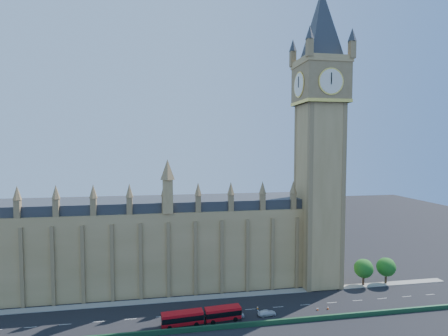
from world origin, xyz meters
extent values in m
plane|color=black|center=(0.00, 0.00, 0.00)|extent=(400.00, 400.00, 0.00)
cube|color=#9A7E4A|center=(-25.00, 22.00, 12.50)|extent=(120.00, 20.00, 25.00)
cube|color=#2D3035|center=(-25.00, 22.00, 26.50)|extent=(120.00, 18.00, 3.00)
cube|color=#9A7E4A|center=(38.00, 14.00, 29.00)|extent=(12.00, 12.00, 58.00)
cube|color=olive|center=(38.00, 14.00, 64.00)|extent=(14.00, 14.00, 12.00)
cylinder|color=silver|center=(38.00, 6.85, 64.00)|extent=(7.20, 0.30, 7.20)
cube|color=#9A7E4A|center=(38.00, 14.00, 71.00)|extent=(14.50, 14.50, 2.00)
cube|color=#1E4C2D|center=(0.00, -9.00, 0.60)|extent=(160.00, 0.60, 1.20)
cube|color=gray|center=(0.00, 9.50, 0.08)|extent=(160.00, 3.00, 0.16)
cylinder|color=#382619|center=(52.00, 10.00, 2.00)|extent=(0.70, 0.70, 4.00)
sphere|color=#144B15|center=(52.00, 10.00, 5.50)|extent=(6.00, 6.00, 6.00)
sphere|color=#144B15|center=(52.80, 10.30, 6.10)|extent=(4.38, 4.38, 4.38)
cylinder|color=#382619|center=(60.00, 10.00, 2.00)|extent=(0.70, 0.70, 4.00)
sphere|color=#144B15|center=(60.00, 10.00, 5.50)|extent=(6.00, 6.00, 6.00)
sphere|color=#144B15|center=(60.80, 10.30, 6.10)|extent=(4.38, 4.38, 4.38)
cube|color=red|center=(-6.93, -5.68, 1.72)|extent=(10.56, 3.76, 3.45)
cube|color=red|center=(3.50, -4.77, 1.72)|extent=(9.41, 3.66, 3.45)
cube|color=black|center=(-6.93, -5.68, 2.14)|extent=(10.61, 3.82, 1.31)
cube|color=black|center=(3.50, -4.77, 2.14)|extent=(9.47, 3.72, 1.31)
cylinder|color=black|center=(-2.00, -5.25, 1.55)|extent=(1.13, 2.83, 2.76)
cylinder|color=black|center=(-10.10, -7.40, 0.57)|extent=(1.18, 0.44, 1.15)
cylinder|color=black|center=(-10.35, -4.53, 0.57)|extent=(1.18, 0.44, 1.15)
cylinder|color=black|center=(-3.50, -6.82, 0.57)|extent=(1.18, 0.44, 1.15)
cylinder|color=black|center=(-3.75, -3.96, 0.57)|extent=(1.18, 0.44, 1.15)
cylinder|color=black|center=(0.69, -6.45, 0.57)|extent=(1.18, 0.44, 1.15)
cylinder|color=black|center=(0.44, -3.59, 0.57)|extent=(1.18, 0.44, 1.15)
cylinder|color=black|center=(6.56, -5.94, 0.57)|extent=(1.18, 0.44, 1.15)
cylinder|color=black|center=(6.31, -3.08, 0.57)|extent=(1.18, 0.44, 1.15)
imported|color=#44474D|center=(-2.00, -4.92, 0.73)|extent=(4.28, 1.73, 1.46)
imported|color=#9FA2A6|center=(7.32, -3.64, 0.66)|extent=(4.14, 1.87, 1.32)
imported|color=silver|center=(15.46, -4.15, 0.71)|extent=(5.07, 2.41, 1.43)
cube|color=black|center=(14.00, -0.19, 0.02)|extent=(0.47, 0.47, 0.04)
cone|color=#FF420D|center=(14.00, -0.19, 0.32)|extent=(0.52, 0.52, 0.64)
cylinder|color=white|center=(14.00, -0.19, 0.41)|extent=(0.31, 0.31, 0.11)
cube|color=black|center=(14.00, -0.18, 0.02)|extent=(0.57, 0.57, 0.04)
cone|color=orange|center=(14.00, -0.18, 0.39)|extent=(0.63, 0.63, 0.79)
cylinder|color=white|center=(14.00, -0.18, 0.51)|extent=(0.38, 0.38, 0.13)
cube|color=black|center=(33.05, -3.61, 0.02)|extent=(0.46, 0.46, 0.04)
cone|color=#FF4D0D|center=(33.05, -3.61, 0.39)|extent=(0.51, 0.51, 0.78)
cylinder|color=white|center=(33.05, -3.61, 0.50)|extent=(0.38, 0.38, 0.13)
cube|color=black|center=(29.96, -3.72, 0.02)|extent=(0.57, 0.57, 0.04)
cone|color=#F0460C|center=(29.96, -3.72, 0.39)|extent=(0.63, 0.63, 0.79)
cylinder|color=white|center=(29.96, -3.72, 0.51)|extent=(0.38, 0.38, 0.13)
camera|label=1|loc=(-11.11, -90.74, 44.69)|focal=28.00mm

